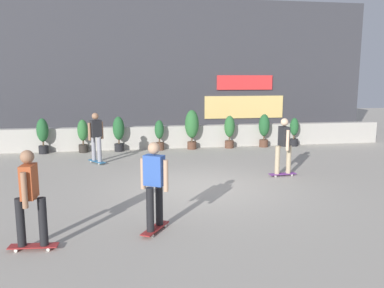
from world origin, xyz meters
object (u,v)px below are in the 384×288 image
Objects in this scene: potted_plant_2 at (119,132)px; skater_far_left at (96,136)px; potted_plant_4 at (192,126)px; potted_plant_7 at (294,131)px; potted_plant_1 at (83,134)px; potted_plant_6 at (264,128)px; skater_by_wall_left at (30,195)px; potted_plant_5 at (230,130)px; skater_foreground at (284,144)px; potted_plant_0 at (43,134)px; skater_by_wall_right at (154,183)px; potted_plant_3 at (159,134)px.

skater_far_left is at bearing -108.72° from potted_plant_2.
potted_plant_4 is 4.35m from potted_plant_7.
potted_plant_1 is at bearing 107.08° from skater_far_left.
potted_plant_6 is at bearing -180.00° from potted_plant_7.
skater_by_wall_left is 1.00× the size of skater_far_left.
potted_plant_5 is 0.78× the size of skater_foreground.
potted_plant_0 is 1.47m from potted_plant_1.
potted_plant_5 is (5.78, 0.00, 0.04)m from potted_plant_1.
potted_plant_1 is 7.76m from skater_foreground.
potted_plant_5 is (1.55, 0.00, -0.19)m from potted_plant_4.
potted_plant_2 is at bearing 0.00° from potted_plant_0.
skater_by_wall_right is at bearing -127.60° from potted_plant_7.
potted_plant_2 is 8.91m from skater_by_wall_left.
potted_plant_4 reaches higher than potted_plant_3.
potted_plant_1 is 8.82m from skater_by_wall_left.
skater_by_wall_left is at bearing -134.00° from potted_plant_7.
potted_plant_6 is (5.90, -0.00, 0.00)m from potted_plant_2.
potted_plant_7 is at bearing 0.00° from potted_plant_5.
potted_plant_1 is 8.57m from potted_plant_7.
potted_plant_0 is 7.25m from potted_plant_5.
skater_by_wall_right is (-5.13, -8.37, 0.17)m from potted_plant_6.
skater_by_wall_right is 1.00× the size of skater_foreground.
skater_far_left reaches higher than potted_plant_5.
potted_plant_3 is 4.33m from potted_plant_6.
skater_foreground reaches higher than potted_plant_1.
potted_plant_7 is at bearing 0.00° from potted_plant_2.
potted_plant_2 reaches higher than potted_plant_3.
potted_plant_3 is at bearing 0.00° from potted_plant_2.
skater_by_wall_right reaches higher than potted_plant_4.
skater_by_wall_right is at bearing -66.81° from potted_plant_0.
potted_plant_3 is (1.58, 0.00, -0.14)m from potted_plant_2.
skater_far_left is (2.11, -2.09, 0.19)m from potted_plant_0.
potted_plant_5 is at bearing -180.00° from potted_plant_7.
potted_plant_7 is (8.57, 0.00, -0.07)m from potted_plant_1.
potted_plant_6 is 0.80× the size of skater_far_left.
skater_by_wall_left is at bearing -129.23° from potted_plant_6.
potted_plant_2 is at bearing 95.27° from skater_by_wall_right.
skater_far_left is at bearing -137.54° from potted_plant_3.
potted_plant_4 is 1.33× the size of potted_plant_7.
skater_foreground reaches higher than potted_plant_4.
potted_plant_0 is 8.96m from skater_foreground.
skater_foreground is (4.76, -4.78, 0.17)m from potted_plant_2.
skater_by_wall_right reaches higher than potted_plant_3.
potted_plant_7 is 12.26m from skater_by_wall_left.
skater_by_wall_right is (3.59, -8.37, 0.19)m from potted_plant_0.
skater_by_wall_right reaches higher than potted_plant_2.
potted_plant_5 is at bearing 22.13° from skater_far_left.
skater_far_left is (-1.48, 6.28, 0.00)m from skater_by_wall_right.
potted_plant_4 is 0.93× the size of skater_by_wall_right.
skater_foreground is at bearing -45.08° from potted_plant_2.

